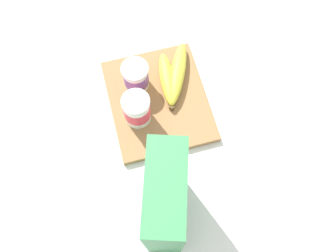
{
  "coord_description": "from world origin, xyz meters",
  "views": [
    {
      "loc": [
        -0.42,
        0.09,
        0.88
      ],
      "look_at": [
        -0.1,
        0.0,
        0.07
      ],
      "focal_mm": 39.43,
      "sensor_mm": 36.0,
      "label": 1
    }
  ],
  "objects_px": {
    "cutting_board": "(158,101)",
    "banana_bunch": "(173,76)",
    "cereal_box": "(166,201)",
    "yogurt_cup_back": "(136,77)",
    "yogurt_cup_front": "(137,109)"
  },
  "relations": [
    {
      "from": "cutting_board",
      "to": "banana_bunch",
      "type": "distance_m",
      "value": 0.08
    },
    {
      "from": "cereal_box",
      "to": "yogurt_cup_back",
      "type": "height_order",
      "value": "cereal_box"
    },
    {
      "from": "cereal_box",
      "to": "yogurt_cup_front",
      "type": "distance_m",
      "value": 0.26
    },
    {
      "from": "cutting_board",
      "to": "yogurt_cup_back",
      "type": "relative_size",
      "value": 3.56
    },
    {
      "from": "cutting_board",
      "to": "cereal_box",
      "type": "xyz_separation_m",
      "value": [
        -0.29,
        0.05,
        0.13
      ]
    },
    {
      "from": "yogurt_cup_front",
      "to": "banana_bunch",
      "type": "height_order",
      "value": "yogurt_cup_front"
    },
    {
      "from": "yogurt_cup_front",
      "to": "cereal_box",
      "type": "bearing_deg",
      "value": -178.19
    },
    {
      "from": "cereal_box",
      "to": "banana_bunch",
      "type": "xyz_separation_m",
      "value": [
        0.33,
        -0.11,
        -0.1
      ]
    },
    {
      "from": "cutting_board",
      "to": "yogurt_cup_back",
      "type": "height_order",
      "value": "yogurt_cup_back"
    },
    {
      "from": "yogurt_cup_front",
      "to": "banana_bunch",
      "type": "relative_size",
      "value": 0.5
    },
    {
      "from": "cereal_box",
      "to": "banana_bunch",
      "type": "bearing_deg",
      "value": 179.88
    },
    {
      "from": "yogurt_cup_front",
      "to": "yogurt_cup_back",
      "type": "height_order",
      "value": "yogurt_cup_front"
    },
    {
      "from": "cutting_board",
      "to": "yogurt_cup_front",
      "type": "height_order",
      "value": "yogurt_cup_front"
    },
    {
      "from": "cereal_box",
      "to": "yogurt_cup_back",
      "type": "distance_m",
      "value": 0.35
    },
    {
      "from": "cutting_board",
      "to": "banana_bunch",
      "type": "xyz_separation_m",
      "value": [
        0.05,
        -0.05,
        0.03
      ]
    }
  ]
}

